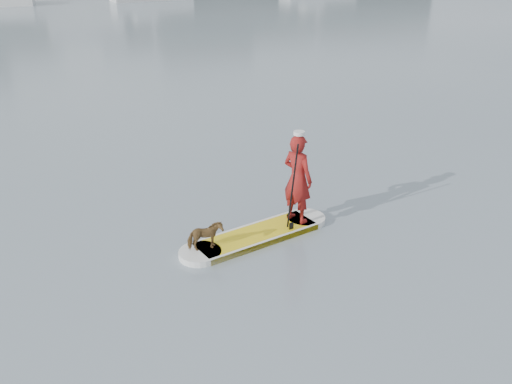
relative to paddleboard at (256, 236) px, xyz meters
name	(u,v)px	position (x,y,z in m)	size (l,w,h in m)	color
ground	(43,264)	(-3.95, 0.45, -0.06)	(140.00, 140.00, 0.00)	slate
paddleboard	(256,236)	(0.00, 0.00, 0.00)	(3.23, 1.40, 0.12)	yellow
paddler	(298,179)	(0.97, 0.24, 0.97)	(0.67, 0.44, 1.83)	maroon
white_cap	(299,133)	(0.97, 0.24, 1.92)	(0.22, 0.22, 0.07)	silver
dog	(205,236)	(-1.10, -0.27, 0.33)	(0.30, 0.65, 0.55)	brown
paddle	(292,198)	(0.71, -0.09, 0.74)	(0.10, 0.30, 2.00)	black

